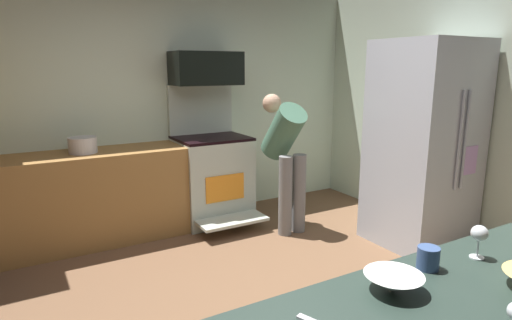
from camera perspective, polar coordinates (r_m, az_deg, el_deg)
The scene contains 12 objects.
ground_plane at distance 3.13m, azimuth 0.84°, elevation -20.68°, with size 5.20×4.80×0.02m, color brown.
wall_back at distance 4.80m, azimuth -13.65°, elevation 7.32°, with size 5.20×0.12×2.60m, color silver.
wall_right at distance 4.50m, azimuth 30.06°, elevation 5.70°, with size 0.12×4.80×2.60m, color silver.
lower_cabinet_run at distance 4.43m, azimuth -22.98°, elevation -4.95°, with size 2.40×0.60×0.90m, color olive.
oven_range at distance 4.76m, azimuth -5.93°, elevation -2.12°, with size 0.76×0.96×1.50m.
microwave at distance 4.69m, azimuth -6.72°, elevation 12.13°, with size 0.74×0.38×0.35m, color black.
refrigerator at distance 4.35m, azimuth 21.57°, elevation 1.95°, with size 0.84×0.80×1.94m.
person_cook at distance 4.39m, azimuth 3.98°, elevation 1.16°, with size 0.31×0.63×1.42m.
mixing_bowl_small at distance 1.67m, azimuth 17.97°, elevation -15.42°, with size 0.21×0.21×0.07m, color white.
wine_glass_extra at distance 2.04m, azimuth 27.84°, elevation -8.90°, with size 0.07×0.07×0.15m.
mug_coffee at distance 1.88m, azimuth 22.14°, elevation -12.12°, with size 0.09×0.09×0.09m, color #3B5588.
stock_pot at distance 4.32m, azimuth -22.28°, elevation 1.87°, with size 0.26×0.26×0.15m, color silver.
Camera 1 is at (-1.34, -2.25, 1.70)m, focal length 29.74 mm.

